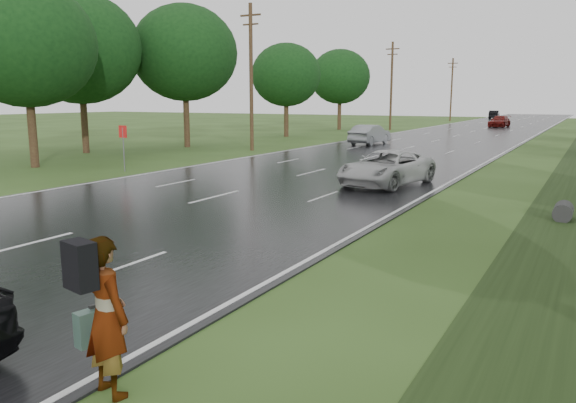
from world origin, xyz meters
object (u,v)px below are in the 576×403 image
(pedestrian, at_px, (104,314))
(white_pickup, at_px, (387,168))
(road_sign, at_px, (123,139))
(silver_sedan, at_px, (370,135))

(pedestrian, distance_m, white_pickup, 18.06)
(road_sign, relative_size, pedestrian, 1.14)
(white_pickup, bearing_deg, road_sign, -162.25)
(silver_sedan, bearing_deg, pedestrian, 109.88)
(pedestrian, xyz_separation_m, silver_sedan, (-10.81, 37.63, -0.23))
(road_sign, distance_m, silver_sedan, 22.18)
(pedestrian, relative_size, white_pickup, 0.39)
(white_pickup, bearing_deg, silver_sedan, 122.24)
(road_sign, height_order, pedestrian, road_sign)
(white_pickup, xyz_separation_m, silver_sedan, (-8.23, 19.76, 0.06))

